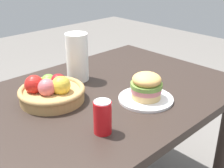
{
  "coord_description": "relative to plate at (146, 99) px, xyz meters",
  "views": [
    {
      "loc": [
        -0.76,
        -0.91,
        1.34
      ],
      "look_at": [
        0.05,
        -0.06,
        0.81
      ],
      "focal_mm": 46.62,
      "sensor_mm": 36.0,
      "label": 1
    }
  ],
  "objects": [
    {
      "name": "paper_towel_roll",
      "position": [
        -0.07,
        0.39,
        0.11
      ],
      "size": [
        0.11,
        0.11,
        0.24
      ],
      "primitive_type": "cylinder",
      "color": "white",
      "rests_on": "dining_table"
    },
    {
      "name": "plate",
      "position": [
        0.0,
        0.0,
        0.0
      ],
      "size": [
        0.24,
        0.24,
        0.01
      ],
      "primitive_type": "cylinder",
      "color": "white",
      "rests_on": "dining_table"
    },
    {
      "name": "fruit_basket",
      "position": [
        -0.3,
        0.28,
        0.04
      ],
      "size": [
        0.29,
        0.29,
        0.12
      ],
      "color": "tan",
      "rests_on": "dining_table"
    },
    {
      "name": "dining_table",
      "position": [
        -0.13,
        0.19,
        -0.11
      ],
      "size": [
        1.4,
        0.9,
        0.75
      ],
      "color": "#2D231E",
      "rests_on": "ground_plane"
    },
    {
      "name": "soda_can",
      "position": [
        -0.31,
        -0.06,
        0.06
      ],
      "size": [
        0.07,
        0.07,
        0.13
      ],
      "color": "red",
      "rests_on": "dining_table"
    },
    {
      "name": "sandwich",
      "position": [
        0.0,
        0.0,
        0.06
      ],
      "size": [
        0.14,
        0.14,
        0.12
      ],
      "color": "#E5BC75",
      "rests_on": "plate"
    }
  ]
}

